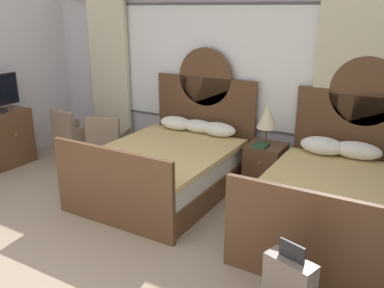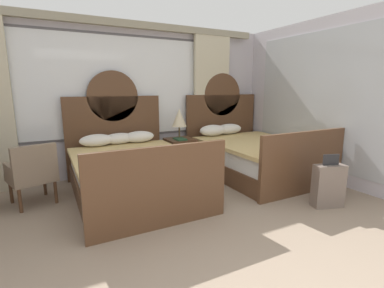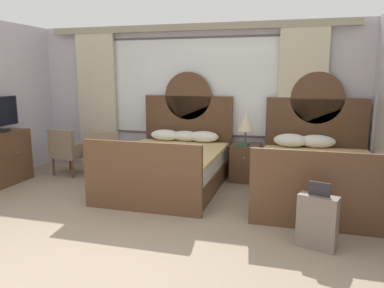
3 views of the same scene
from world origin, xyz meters
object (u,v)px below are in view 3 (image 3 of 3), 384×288
(armchair_by_window_centre, at_px, (68,150))
(suitcase_on_floor, at_px, (317,221))
(bed_near_window, at_px, (170,165))
(table_lamp_on_nightstand, at_px, (246,122))
(book_on_nightstand, at_px, (243,144))
(bed_near_mirror, at_px, (316,175))
(nightstand_between_beds, at_px, (246,162))
(armchair_by_window_left, at_px, (106,152))

(armchair_by_window_centre, xyz_separation_m, suitcase_on_floor, (4.22, -1.87, -0.17))
(bed_near_window, distance_m, table_lamp_on_nightstand, 1.47)
(table_lamp_on_nightstand, bearing_deg, book_on_nightstand, -109.26)
(suitcase_on_floor, bearing_deg, table_lamp_on_nightstand, 114.60)
(bed_near_window, relative_size, bed_near_mirror, 1.00)
(nightstand_between_beds, xyz_separation_m, table_lamp_on_nightstand, (-0.01, -0.00, 0.70))
(armchair_by_window_left, xyz_separation_m, armchair_by_window_centre, (-0.76, -0.00, 0.00))
(table_lamp_on_nightstand, xyz_separation_m, armchair_by_window_centre, (-3.14, -0.48, -0.56))
(book_on_nightstand, xyz_separation_m, armchair_by_window_centre, (-3.11, -0.39, -0.18))
(nightstand_between_beds, bearing_deg, bed_near_window, -147.37)
(bed_near_window, relative_size, nightstand_between_beds, 3.58)
(bed_near_window, bearing_deg, bed_near_mirror, -0.10)
(armchair_by_window_centre, relative_size, suitcase_on_floor, 1.18)
(bed_near_mirror, distance_m, armchair_by_window_centre, 4.27)
(bed_near_mirror, relative_size, nightstand_between_beds, 3.58)
(table_lamp_on_nightstand, bearing_deg, armchair_by_window_left, -168.58)
(nightstand_between_beds, relative_size, armchair_by_window_centre, 0.75)
(armchair_by_window_left, bearing_deg, book_on_nightstand, 9.35)
(book_on_nightstand, distance_m, suitcase_on_floor, 2.54)
(nightstand_between_beds, relative_size, armchair_by_window_left, 0.75)
(armchair_by_window_centre, bearing_deg, bed_near_mirror, -3.10)
(bed_near_mirror, height_order, armchair_by_window_centre, bed_near_mirror)
(bed_near_window, xyz_separation_m, armchair_by_window_centre, (-2.04, 0.23, 0.09))
(table_lamp_on_nightstand, relative_size, armchair_by_window_left, 0.66)
(nightstand_between_beds, xyz_separation_m, armchair_by_window_centre, (-3.16, -0.49, 0.15))
(table_lamp_on_nightstand, bearing_deg, armchair_by_window_centre, -171.24)
(bed_near_window, distance_m, suitcase_on_floor, 2.73)
(table_lamp_on_nightstand, distance_m, armchair_by_window_centre, 3.23)
(table_lamp_on_nightstand, xyz_separation_m, armchair_by_window_left, (-2.38, -0.48, -0.56))
(nightstand_between_beds, relative_size, book_on_nightstand, 2.43)
(table_lamp_on_nightstand, xyz_separation_m, book_on_nightstand, (-0.03, -0.09, -0.37))
(bed_near_window, distance_m, book_on_nightstand, 1.27)
(table_lamp_on_nightstand, relative_size, book_on_nightstand, 2.16)
(bed_near_mirror, xyz_separation_m, table_lamp_on_nightstand, (-1.12, 0.72, 0.65))
(bed_near_window, height_order, armchair_by_window_left, bed_near_window)
(book_on_nightstand, bearing_deg, armchair_by_window_centre, -172.85)
(bed_near_window, height_order, suitcase_on_floor, bed_near_window)
(bed_near_window, bearing_deg, armchair_by_window_centre, 173.63)
(bed_near_window, distance_m, bed_near_mirror, 2.23)
(bed_near_window, relative_size, book_on_nightstand, 8.68)
(bed_near_mirror, relative_size, table_lamp_on_nightstand, 4.02)
(bed_near_window, bearing_deg, suitcase_on_floor, -36.92)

